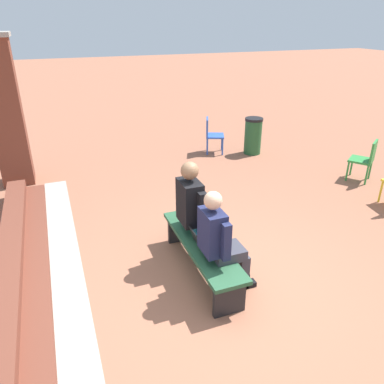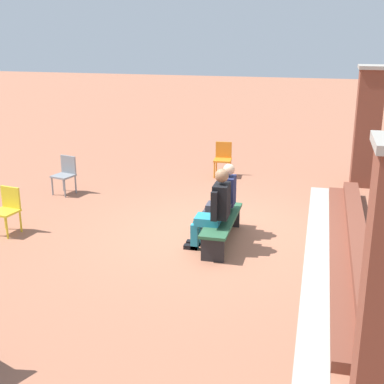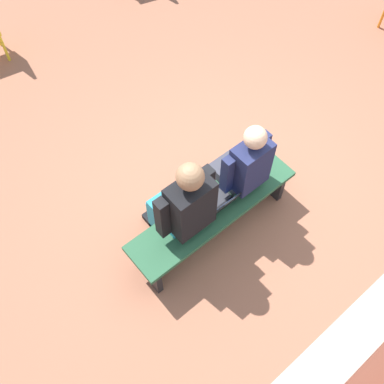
{
  "view_description": "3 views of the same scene",
  "coord_description": "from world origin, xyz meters",
  "views": [
    {
      "loc": [
        -3.25,
        1.67,
        2.99
      ],
      "look_at": [
        0.7,
        0.16,
        1.01
      ],
      "focal_mm": 35.0,
      "sensor_mm": 36.0,
      "label": 1
    },
    {
      "loc": [
        8.91,
        1.67,
        3.65
      ],
      "look_at": [
        0.85,
        -0.28,
        1.03
      ],
      "focal_mm": 50.0,
      "sensor_mm": 36.0,
      "label": 2
    },
    {
      "loc": [
        1.94,
        1.67,
        4.09
      ],
      "look_at": [
        0.59,
        0.06,
        0.82
      ],
      "focal_mm": 42.0,
      "sensor_mm": 36.0,
      "label": 3
    }
  ],
  "objects": [
    {
      "name": "laptop",
      "position": [
        0.34,
        0.15,
        0.5
      ],
      "size": [
        0.32,
        0.29,
        0.21
      ],
      "color": "black",
      "rests_on": "bench"
    },
    {
      "name": "concrete_strip",
      "position": [
        0.4,
        1.77,
        0.0
      ],
      "size": [
        7.44,
        0.4,
        0.01
      ],
      "primitive_type": "cube",
      "color": "#A8A399",
      "rests_on": "ground"
    },
    {
      "name": "person_student",
      "position": [
        0.01,
        0.08,
        0.71
      ],
      "size": [
        0.53,
        0.67,
        1.32
      ],
      "color": "#383842",
      "rests_on": "ground"
    },
    {
      "name": "bench",
      "position": [
        0.4,
        0.14,
        0.35
      ],
      "size": [
        1.8,
        0.44,
        0.45
      ],
      "color": "#285638",
      "rests_on": "ground"
    },
    {
      "name": "ground_plane",
      "position": [
        0.0,
        0.0,
        0.0
      ],
      "size": [
        60.0,
        60.0,
        0.0
      ],
      "primitive_type": "plane",
      "color": "#9E6047"
    },
    {
      "name": "person_adult",
      "position": [
        0.71,
        0.07,
        0.74
      ],
      "size": [
        0.58,
        0.74,
        1.41
      ],
      "color": "teal",
      "rests_on": "ground"
    }
  ]
}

